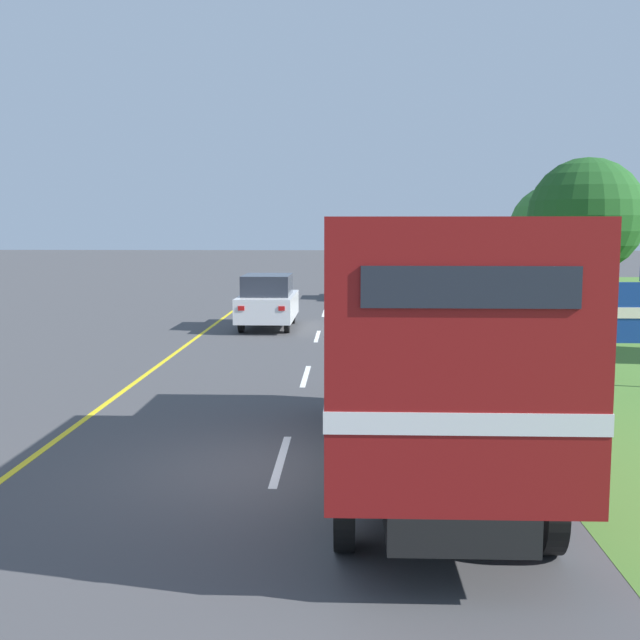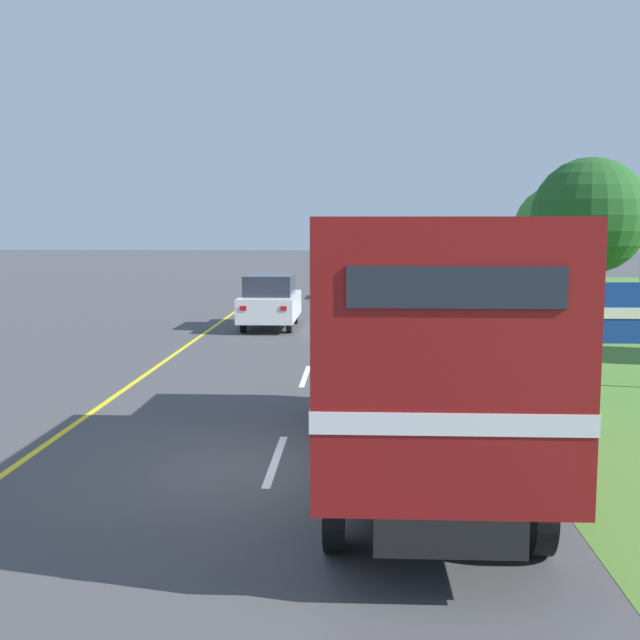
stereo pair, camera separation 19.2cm
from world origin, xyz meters
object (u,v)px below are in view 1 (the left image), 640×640
horse_trailer_truck (426,335)px  delineator_post (563,417)px  lead_car_black_ahead (370,279)px  lead_car_white (268,301)px  roadside_tree_mid (586,216)px  highway_sign (624,315)px  roadside_tree_far (553,229)px

horse_trailer_truck → delineator_post: bearing=33.0°
lead_car_black_ahead → lead_car_white: bearing=-108.3°
horse_trailer_truck → roadside_tree_mid: roadside_tree_mid is taller
horse_trailer_truck → delineator_post: horse_trailer_truck is taller
horse_trailer_truck → highway_sign: (4.77, 6.34, -0.41)m
highway_sign → lead_car_white: bearing=131.6°
roadside_tree_far → roadside_tree_mid: bearing=-97.2°
lead_car_white → lead_car_black_ahead: size_ratio=0.99×
horse_trailer_truck → roadside_tree_mid: (7.10, 17.38, 1.77)m
roadside_tree_mid → delineator_post: roadside_tree_mid is taller
lead_car_black_ahead → roadside_tree_mid: size_ratio=0.71×
delineator_post → horse_trailer_truck: bearing=-147.0°
lead_car_white → delineator_post: lead_car_white is taller
lead_car_black_ahead → highway_sign: 21.30m
roadside_tree_far → lead_car_white: bearing=-139.0°
highway_sign → roadside_tree_mid: bearing=78.1°
horse_trailer_truck → lead_car_black_ahead: (-0.09, 27.07, -1.04)m
roadside_tree_mid → roadside_tree_far: 9.08m
roadside_tree_mid → lead_car_black_ahead: bearing=126.6°
lead_car_white → roadside_tree_far: (12.00, 10.43, 2.35)m
lead_car_black_ahead → delineator_post: (2.34, -25.60, -0.42)m
lead_car_white → horse_trailer_truck: bearing=-76.7°
highway_sign → roadside_tree_far: bearing=80.2°
horse_trailer_truck → lead_car_black_ahead: bearing=90.2°
horse_trailer_truck → highway_sign: 7.94m
roadside_tree_mid → roadside_tree_far: size_ratio=1.09×
lead_car_white → highway_sign: bearing=-48.4°
horse_trailer_truck → roadside_tree_far: size_ratio=1.58×
lead_car_black_ahead → roadside_tree_mid: 12.39m
lead_car_white → highway_sign: size_ratio=1.57×
roadside_tree_far → delineator_post: (-5.98, -24.91, -2.76)m
highway_sign → delineator_post: size_ratio=2.72×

